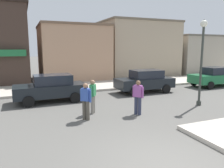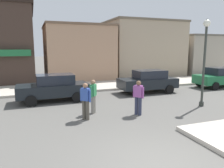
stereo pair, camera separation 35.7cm
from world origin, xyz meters
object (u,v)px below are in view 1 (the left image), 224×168
(lamp_post, at_px, (202,50))
(pedestrian_crossing_near, at_px, (93,96))
(parked_car_second, at_px, (145,81))
(parked_car_nearest, at_px, (51,88))
(pedestrian_crossing_far, at_px, (86,100))
(pedestrian_kerb_side, at_px, (138,96))
(parked_car_third, at_px, (215,76))

(lamp_post, xyz_separation_m, pedestrian_crossing_near, (-5.78, 0.73, -2.09))
(pedestrian_crossing_near, bearing_deg, parked_car_second, 35.28)
(parked_car_nearest, distance_m, pedestrian_crossing_near, 3.50)
(pedestrian_crossing_far, height_order, pedestrian_kerb_side, same)
(parked_car_nearest, bearing_deg, parked_car_third, 0.89)
(pedestrian_crossing_far, bearing_deg, parked_car_nearest, 103.83)
(parked_car_second, relative_size, pedestrian_crossing_near, 2.48)
(lamp_post, height_order, pedestrian_crossing_near, lamp_post)
(lamp_post, relative_size, pedestrian_crossing_far, 2.82)
(lamp_post, distance_m, parked_car_third, 7.15)
(parked_car_second, bearing_deg, lamp_post, -77.62)
(pedestrian_crossing_near, bearing_deg, parked_car_third, 16.56)
(parked_car_third, relative_size, pedestrian_crossing_far, 2.49)
(pedestrian_crossing_far, bearing_deg, pedestrian_crossing_near, 55.13)
(parked_car_nearest, relative_size, parked_car_third, 1.01)
(pedestrian_crossing_near, xyz_separation_m, pedestrian_kerb_side, (1.88, -0.96, 0.00))
(pedestrian_crossing_far, bearing_deg, parked_car_third, 19.34)
(pedestrian_crossing_near, height_order, pedestrian_crossing_far, same)
(lamp_post, xyz_separation_m, pedestrian_crossing_far, (-6.34, -0.07, -2.09))
(lamp_post, xyz_separation_m, parked_car_second, (-0.92, 4.17, -2.15))
(pedestrian_crossing_near, relative_size, pedestrian_kerb_side, 1.00)
(pedestrian_crossing_near, height_order, pedestrian_kerb_side, same)
(parked_car_nearest, relative_size, parked_car_second, 1.01)
(parked_car_nearest, height_order, pedestrian_crossing_far, pedestrian_crossing_far)
(parked_car_second, distance_m, pedestrian_kerb_side, 5.32)
(parked_car_second, height_order, pedestrian_crossing_near, pedestrian_crossing_near)
(parked_car_third, distance_m, pedestrian_crossing_far, 12.52)
(pedestrian_crossing_near, xyz_separation_m, pedestrian_crossing_far, (-0.56, -0.80, 0.00))
(parked_car_second, xyz_separation_m, parked_car_third, (6.39, -0.09, 0.00))
(parked_car_second, bearing_deg, parked_car_third, -0.85)
(pedestrian_crossing_near, bearing_deg, parked_car_nearest, 115.90)
(pedestrian_crossing_near, relative_size, pedestrian_crossing_far, 1.00)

